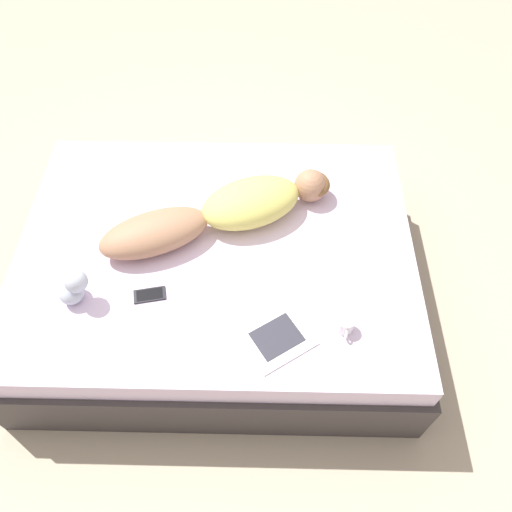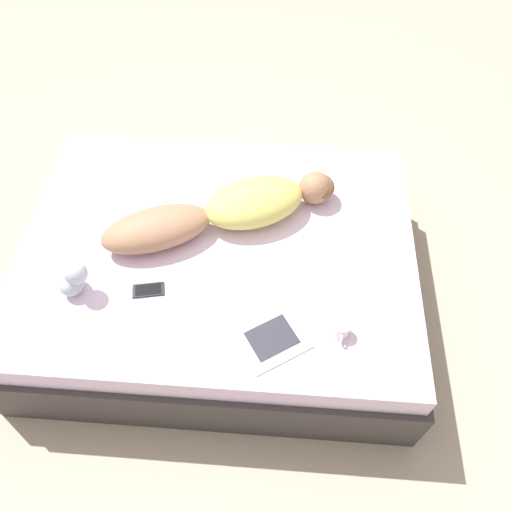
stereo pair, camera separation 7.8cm
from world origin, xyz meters
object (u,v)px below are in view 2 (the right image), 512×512
object	(u,v)px
person	(227,210)
open_magazine	(259,317)
cell_phone	(148,290)
coffee_mug	(341,329)

from	to	relation	value
person	open_magazine	world-z (taller)	person
open_magazine	cell_phone	size ratio (longest dim) A/B	3.60
person	open_magazine	xyz separation A→B (m)	(0.57, 0.21, -0.09)
coffee_mug	cell_phone	xyz separation A→B (m)	(-0.16, -0.92, -0.04)
open_magazine	coffee_mug	distance (m)	0.38
open_magazine	person	bearing A→B (deg)	167.33
person	cell_phone	xyz separation A→B (m)	(0.46, -0.34, -0.09)
person	cell_phone	bearing A→B (deg)	-58.93
coffee_mug	open_magazine	bearing A→B (deg)	-97.82
coffee_mug	cell_phone	world-z (taller)	coffee_mug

